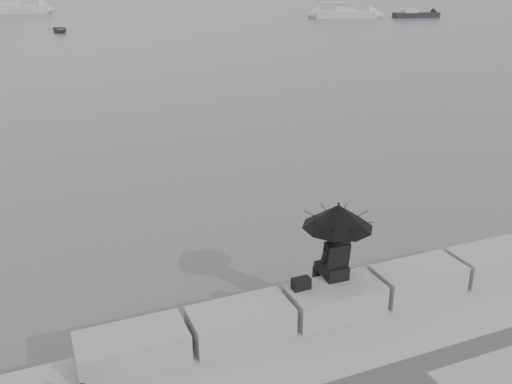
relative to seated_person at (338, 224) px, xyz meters
name	(u,v)px	position (x,y,z in m)	size (l,w,h in m)	color
ground	(320,323)	(-0.13, 0.20, -2.01)	(360.00, 360.00, 0.00)	#4B4E51
stone_block_far_left	(132,348)	(-3.53, -0.25, -1.26)	(1.60, 0.80, 0.50)	gray
stone_block_left	(240,322)	(-1.83, -0.25, -1.26)	(1.60, 0.80, 0.50)	gray
stone_block_centre	(335,299)	(-0.13, -0.25, -1.26)	(1.60, 0.80, 0.50)	gray
stone_block_right	(418,279)	(1.57, -0.25, -1.26)	(1.60, 0.80, 0.50)	gray
stone_block_far_right	(491,261)	(3.27, -0.25, -1.26)	(1.60, 0.80, 0.50)	gray
seated_person	(338,224)	(0.00, 0.00, 0.00)	(1.18, 1.18, 1.39)	black
bag	(301,284)	(-0.69, -0.09, -0.91)	(0.30, 0.17, 0.19)	black
sailboat_right	(344,13)	(33.29, 54.98, -1.47)	(7.34, 4.86, 12.90)	silver
motor_cruiser	(12,7)	(-3.68, 77.48, -1.11)	(9.48, 4.67, 4.50)	silver
small_motorboat	(416,15)	(41.56, 51.93, -1.69)	(5.76, 2.70, 1.10)	black
dinghy	(59,30)	(-0.05, 51.69, -1.76)	(2.93, 1.24, 0.50)	slate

